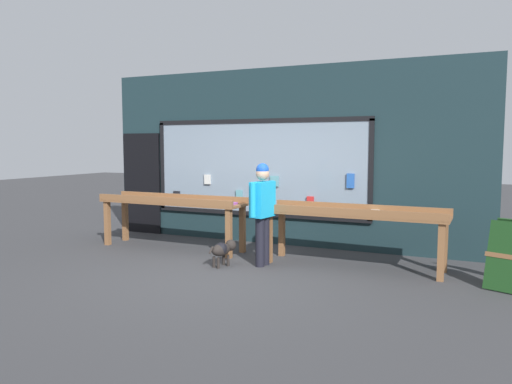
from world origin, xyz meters
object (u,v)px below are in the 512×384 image
object	(u,v)px
display_table_left	(172,206)
small_dog	(223,249)
person_browsing	(262,207)
display_table_right	(354,218)

from	to	relation	value
display_table_left	small_dog	xyz separation A→B (m)	(1.46, -0.79, -0.51)
person_browsing	small_dog	bearing A→B (deg)	127.23
display_table_left	display_table_right	bearing A→B (deg)	0.00
display_table_left	small_dog	world-z (taller)	display_table_left
display_table_left	small_dog	size ratio (longest dim) A/B	5.17
display_table_left	person_browsing	distance (m)	2.05
display_table_left	person_browsing	bearing A→B (deg)	-13.68
display_table_right	person_browsing	world-z (taller)	person_browsing
display_table_left	small_dog	bearing A→B (deg)	-28.36
display_table_left	display_table_right	distance (m)	3.29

